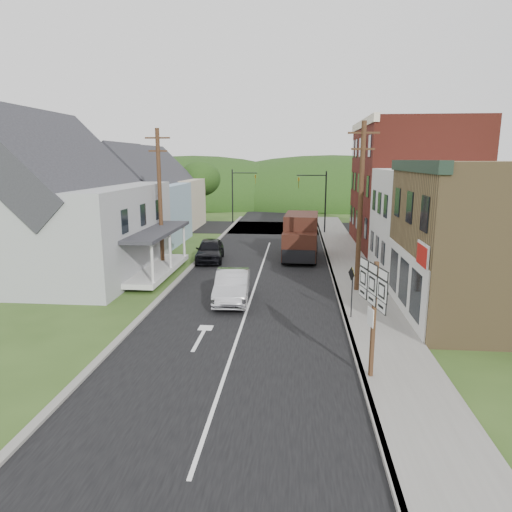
% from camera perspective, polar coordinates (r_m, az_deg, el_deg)
% --- Properties ---
extents(ground, '(120.00, 120.00, 0.00)m').
position_cam_1_polar(ground, '(22.05, -1.12, -6.74)').
color(ground, '#2D4719').
rests_on(ground, ground).
extents(road, '(9.00, 90.00, 0.02)m').
position_cam_1_polar(road, '(31.65, 0.86, -0.94)').
color(road, black).
rests_on(road, ground).
extents(cross_road, '(60.00, 9.00, 0.02)m').
position_cam_1_polar(cross_road, '(48.34, 2.38, 3.55)').
color(cross_road, black).
rests_on(cross_road, ground).
extents(sidewalk_right, '(2.80, 55.00, 0.15)m').
position_cam_1_polar(sidewalk_right, '(29.82, 11.95, -1.87)').
color(sidewalk_right, slate).
rests_on(sidewalk_right, ground).
extents(curb_right, '(0.20, 55.00, 0.15)m').
position_cam_1_polar(curb_right, '(29.68, 9.36, -1.83)').
color(curb_right, slate).
rests_on(curb_right, ground).
extents(curb_left, '(0.30, 55.00, 0.12)m').
position_cam_1_polar(curb_left, '(30.41, -8.20, -1.49)').
color(curb_left, slate).
rests_on(curb_left, ground).
extents(storefront_tan, '(8.00, 8.00, 7.00)m').
position_cam_1_polar(storefront_tan, '(22.90, 28.22, 1.56)').
color(storefront_tan, brown).
rests_on(storefront_tan, ground).
extents(storefront_white, '(8.00, 7.00, 6.50)m').
position_cam_1_polar(storefront_white, '(29.90, 22.67, 3.70)').
color(storefront_white, silver).
rests_on(storefront_white, ground).
extents(storefront_red, '(8.00, 12.00, 10.00)m').
position_cam_1_polar(storefront_red, '(38.87, 18.74, 8.29)').
color(storefront_red, maroon).
rests_on(storefront_red, ground).
extents(house_gray, '(10.20, 12.24, 8.35)m').
position_cam_1_polar(house_gray, '(30.48, -22.98, 5.68)').
color(house_gray, '#9EA0A3').
rests_on(house_gray, ground).
extents(house_blue, '(7.14, 8.16, 7.28)m').
position_cam_1_polar(house_blue, '(40.18, -14.29, 6.78)').
color(house_blue, '#849FB4').
rests_on(house_blue, ground).
extents(house_cream, '(7.14, 8.16, 7.28)m').
position_cam_1_polar(house_cream, '(48.87, -11.36, 7.78)').
color(house_cream, '#C2B496').
rests_on(house_cream, ground).
extents(utility_pole_right, '(1.60, 0.26, 9.00)m').
position_cam_1_polar(utility_pole_right, '(24.60, 12.91, 6.03)').
color(utility_pole_right, '#472D19').
rests_on(utility_pole_right, ground).
extents(utility_pole_left, '(1.60, 0.26, 9.00)m').
position_cam_1_polar(utility_pole_left, '(30.18, -11.91, 7.12)').
color(utility_pole_left, '#472D19').
rests_on(utility_pole_left, ground).
extents(traffic_signal_right, '(2.87, 0.20, 6.00)m').
position_cam_1_polar(traffic_signal_right, '(44.43, 7.80, 7.59)').
color(traffic_signal_right, black).
rests_on(traffic_signal_right, ground).
extents(traffic_signal_left, '(2.87, 0.20, 6.00)m').
position_cam_1_polar(traffic_signal_left, '(51.79, -2.19, 8.30)').
color(traffic_signal_left, black).
rests_on(traffic_signal_left, ground).
extents(tree_left_b, '(4.80, 4.80, 6.94)m').
position_cam_1_polar(tree_left_b, '(38.09, -25.53, 7.53)').
color(tree_left_b, '#382616').
rests_on(tree_left_b, ground).
extents(tree_left_c, '(5.80, 5.80, 8.41)m').
position_cam_1_polar(tree_left_c, '(46.01, -22.76, 9.65)').
color(tree_left_c, '#382616').
rests_on(tree_left_c, ground).
extents(tree_left_d, '(4.80, 4.80, 6.94)m').
position_cam_1_polar(tree_left_d, '(54.00, -7.02, 9.57)').
color(tree_left_d, '#382616').
rests_on(tree_left_d, ground).
extents(forested_ridge, '(90.00, 30.00, 16.00)m').
position_cam_1_polar(forested_ridge, '(76.12, 3.44, 6.63)').
color(forested_ridge, black).
rests_on(forested_ridge, ground).
extents(silver_sedan, '(1.92, 4.76, 1.54)m').
position_cam_1_polar(silver_sedan, '(23.22, -2.98, -3.80)').
color(silver_sedan, '#BBBBC0').
rests_on(silver_sedan, ground).
extents(dark_sedan, '(2.30, 4.74, 1.56)m').
position_cam_1_polar(dark_sedan, '(32.45, -5.78, 0.73)').
color(dark_sedan, black).
rests_on(dark_sedan, ground).
extents(delivery_van, '(2.65, 5.86, 3.22)m').
position_cam_1_polar(delivery_van, '(33.08, 5.63, 2.44)').
color(delivery_van, black).
rests_on(delivery_van, ground).
extents(route_sign_cluster, '(0.56, 2.15, 3.83)m').
position_cam_1_polar(route_sign_cluster, '(14.94, 14.39, -5.73)').
color(route_sign_cluster, '#472D19').
rests_on(route_sign_cluster, sidewalk_right).
extents(warning_sign, '(0.21, 0.62, 2.32)m').
position_cam_1_polar(warning_sign, '(20.62, 11.88, -3.59)').
color(warning_sign, black).
rests_on(warning_sign, sidewalk_right).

